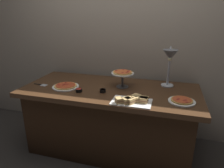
% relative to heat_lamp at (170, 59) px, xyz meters
% --- Properties ---
extents(ground_plane, '(8.00, 8.00, 0.00)m').
position_rel_heat_lamp_xyz_m(ground_plane, '(-0.60, -0.11, -1.10)').
color(ground_plane, '#38332D').
extents(back_wall, '(4.40, 0.04, 2.40)m').
position_rel_heat_lamp_xyz_m(back_wall, '(-0.60, 0.39, 0.10)').
color(back_wall, tan).
rests_on(back_wall, ground_plane).
extents(buffet_table, '(1.90, 0.84, 0.76)m').
position_rel_heat_lamp_xyz_m(buffet_table, '(-0.60, -0.11, -0.71)').
color(buffet_table, '#422816').
rests_on(buffet_table, ground_plane).
extents(heat_lamp, '(0.15, 0.32, 0.44)m').
position_rel_heat_lamp_xyz_m(heat_lamp, '(0.00, 0.00, 0.00)').
color(heat_lamp, '#B7BABF').
rests_on(heat_lamp, buffet_table).
extents(pizza_plate_front, '(0.29, 0.29, 0.03)m').
position_rel_heat_lamp_xyz_m(pizza_plate_front, '(-1.07, -0.22, -0.33)').
color(pizza_plate_front, white).
rests_on(pizza_plate_front, buffet_table).
extents(pizza_plate_center, '(0.24, 0.24, 0.03)m').
position_rel_heat_lamp_xyz_m(pizza_plate_center, '(0.14, -0.27, -0.33)').
color(pizza_plate_center, white).
rests_on(pizza_plate_center, buffet_table).
extents(pizza_plate_raised_stand, '(0.24, 0.24, 0.18)m').
position_rel_heat_lamp_xyz_m(pizza_plate_raised_stand, '(-0.48, -0.03, -0.20)').
color(pizza_plate_raised_stand, '#595B60').
rests_on(pizza_plate_raised_stand, buffet_table).
extents(sandwich_platter, '(0.36, 0.22, 0.06)m').
position_rel_heat_lamp_xyz_m(sandwich_platter, '(-0.29, -0.42, -0.31)').
color(sandwich_platter, white).
rests_on(sandwich_platter, buffet_table).
extents(sauce_cup_near, '(0.07, 0.07, 0.03)m').
position_rel_heat_lamp_xyz_m(sauce_cup_near, '(-0.88, -0.30, -0.32)').
color(sauce_cup_near, black).
rests_on(sauce_cup_near, buffet_table).
extents(sauce_cup_far, '(0.06, 0.06, 0.03)m').
position_rel_heat_lamp_xyz_m(sauce_cup_far, '(-0.63, -0.25, -0.32)').
color(sauce_cup_far, black).
rests_on(sauce_cup_far, buffet_table).
extents(serving_spatula, '(0.17, 0.06, 0.01)m').
position_rel_heat_lamp_xyz_m(serving_spatula, '(-1.38, -0.23, -0.34)').
color(serving_spatula, '#B7BABF').
rests_on(serving_spatula, buffet_table).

